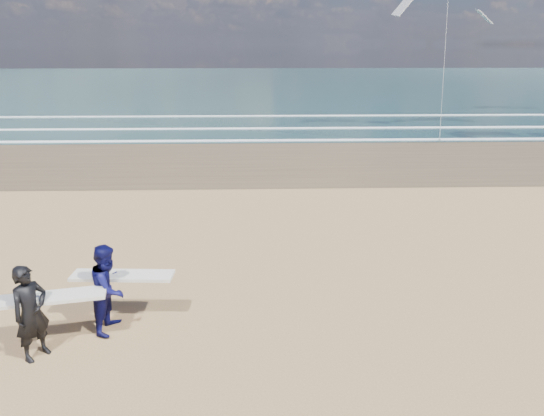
{
  "coord_description": "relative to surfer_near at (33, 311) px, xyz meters",
  "views": [
    {
      "loc": [
        3.62,
        -7.8,
        5.85
      ],
      "look_at": [
        4.05,
        6.0,
        1.18
      ],
      "focal_mm": 32.0,
      "sensor_mm": 36.0,
      "label": 1
    }
  ],
  "objects": [
    {
      "name": "surfer_far",
      "position": [
        1.2,
        0.96,
        -0.01
      ],
      "size": [
        2.22,
        1.19,
        1.95
      ],
      "color": "#0B0C42",
      "rests_on": "ground"
    },
    {
      "name": "kite_1",
      "position": [
        16.67,
        24.63,
        5.45
      ],
      "size": [
        6.67,
        4.83,
        11.07
      ],
      "color": "slate",
      "rests_on": "ground"
    },
    {
      "name": "foam_breakers",
      "position": [
        20.72,
        27.58,
        -0.94
      ],
      "size": [
        220.0,
        11.7,
        0.05
      ],
      "color": "white",
      "rests_on": "ground"
    },
    {
      "name": "surfer_near",
      "position": [
        0.0,
        0.0,
        0.0
      ],
      "size": [
        2.26,
        1.24,
        1.95
      ],
      "color": "black",
      "rests_on": "ground"
    },
    {
      "name": "ocean",
      "position": [
        20.72,
        71.48,
        -0.98
      ],
      "size": [
        220.0,
        100.0,
        0.02
      ],
      "primitive_type": "cube",
      "color": "#1A3739",
      "rests_on": "ground"
    }
  ]
}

